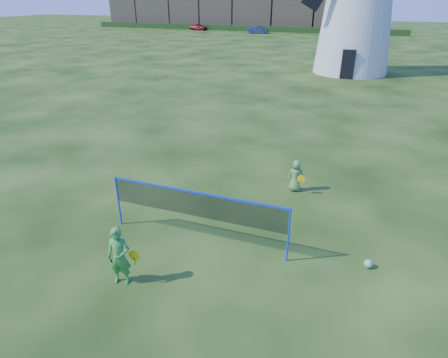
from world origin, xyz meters
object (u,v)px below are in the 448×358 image
player_girl (119,256)px  car_right (258,30)px  car_left (199,27)px  badminton_net (196,205)px  play_ball (368,264)px  player_boy (296,176)px

player_girl → car_right: player_girl is taller
car_left → car_right: bearing=-92.6°
badminton_net → play_ball: bearing=5.9°
player_boy → badminton_net: bearing=55.6°
player_girl → player_boy: 6.82m
play_ball → car_right: 65.52m
player_boy → car_right: (-18.19, 58.62, 0.04)m
player_boy → car_left: (-31.01, 61.16, 0.05)m
car_left → player_boy: bearing=-144.5°
player_boy → player_girl: bearing=56.1°
badminton_net → play_ball: 4.62m
player_girl → play_ball: (5.46, 2.63, -0.64)m
badminton_net → player_boy: 4.47m
player_boy → play_ball: player_boy is taller
badminton_net → player_boy: badminton_net is taller
badminton_net → player_boy: bearing=64.1°
player_girl → badminton_net: bearing=50.9°
badminton_net → play_ball: badminton_net is taller
play_ball → player_boy: bearing=125.8°
play_ball → car_right: size_ratio=0.06×
player_boy → car_right: size_ratio=0.31×
car_left → car_right: 13.07m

